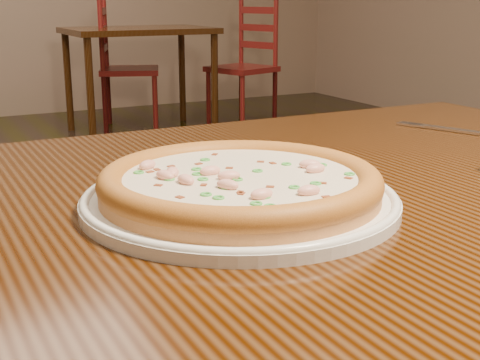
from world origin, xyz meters
name	(u,v)px	position (x,y,z in m)	size (l,w,h in m)	color
hero_table	(306,258)	(0.06, -0.61, 0.65)	(1.20, 0.80, 0.75)	black
plate	(240,199)	(-0.06, -0.66, 0.76)	(0.34, 0.34, 0.02)	white
pizza	(240,183)	(-0.06, -0.66, 0.78)	(0.30, 0.30, 0.03)	#D3804C
fork	(450,129)	(0.44, -0.45, 0.75)	(0.08, 0.17, 0.00)	silver
bg_table_right	(139,41)	(1.22, 3.35, 0.65)	(1.00, 0.70, 0.75)	black
chair_c	(122,69)	(1.15, 3.57, 0.44)	(0.54, 0.54, 0.95)	maroon
chair_d	(247,67)	(2.04, 3.28, 0.44)	(0.53, 0.53, 0.95)	maroon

